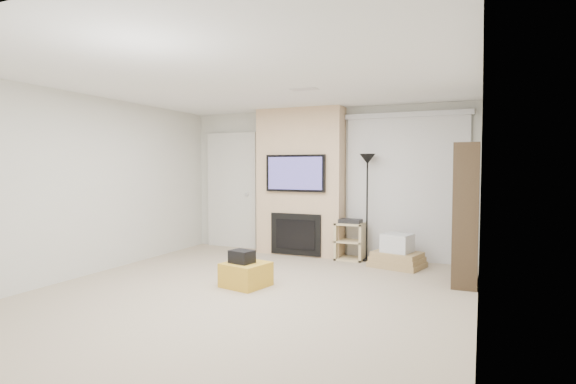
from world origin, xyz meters
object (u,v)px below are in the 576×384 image
at_px(ottoman, 246,274).
at_px(floor_lamp, 367,177).
at_px(av_stand, 350,238).
at_px(bookshelf, 466,214).
at_px(box_stack, 397,254).

xyz_separation_m(ottoman, floor_lamp, (1.02, 2.18, 1.20)).
distance_m(av_stand, bookshelf, 2.05).
height_order(av_stand, box_stack, av_stand).
distance_m(floor_lamp, av_stand, 1.04).
xyz_separation_m(ottoman, bookshelf, (2.53, 1.25, 0.75)).
bearing_deg(ottoman, bookshelf, 26.34).
bearing_deg(bookshelf, ottoman, -153.66).
height_order(ottoman, box_stack, box_stack).
xyz_separation_m(ottoman, box_stack, (1.56, 1.87, 0.04)).
xyz_separation_m(box_stack, bookshelf, (0.97, -0.62, 0.71)).
distance_m(ottoman, av_stand, 2.26).
xyz_separation_m(av_stand, box_stack, (0.80, -0.25, -0.16)).
relative_size(box_stack, bookshelf, 0.48).
height_order(floor_lamp, box_stack, floor_lamp).
relative_size(av_stand, box_stack, 0.77).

